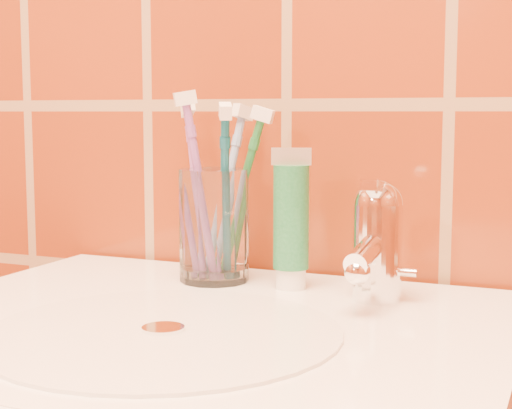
% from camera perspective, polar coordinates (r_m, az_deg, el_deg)
% --- Properties ---
extents(glass_tumbler, '(0.08, 0.08, 0.12)m').
position_cam_1_polar(glass_tumbler, '(0.85, -3.06, -1.53)').
color(glass_tumbler, white).
rests_on(glass_tumbler, pedestal_sink).
extents(toothpaste_tube, '(0.04, 0.04, 0.15)m').
position_cam_1_polar(toothpaste_tube, '(0.81, 2.56, -1.37)').
color(toothpaste_tube, white).
rests_on(toothpaste_tube, pedestal_sink).
extents(faucet, '(0.05, 0.11, 0.12)m').
position_cam_1_polar(faucet, '(0.77, 8.76, -2.33)').
color(faucet, white).
rests_on(faucet, pedestal_sink).
extents(toothbrush_0, '(0.09, 0.09, 0.20)m').
position_cam_1_polar(toothbrush_0, '(0.85, -1.21, 0.66)').
color(toothbrush_0, '#1F753A').
rests_on(toothbrush_0, glass_tumbler).
extents(toothbrush_1, '(0.09, 0.13, 0.21)m').
position_cam_1_polar(toothbrush_1, '(0.87, -2.20, 0.88)').
color(toothbrush_1, '#799AD7').
rests_on(toothbrush_1, glass_tumbler).
extents(toothbrush_2, '(0.16, 0.17, 0.22)m').
position_cam_1_polar(toothbrush_2, '(0.88, -4.36, 1.08)').
color(toothbrush_2, '#80499C').
rests_on(toothbrush_2, glass_tumbler).
extents(toothbrush_3, '(0.09, 0.08, 0.22)m').
position_cam_1_polar(toothbrush_3, '(0.83, -4.03, 1.11)').
color(toothbrush_3, '#854DA6').
rests_on(toothbrush_3, glass_tumbler).
extents(toothbrush_4, '(0.09, 0.11, 0.21)m').
position_cam_1_polar(toothbrush_4, '(0.83, -2.30, 0.61)').
color(toothbrush_4, '#0B4B63').
rests_on(toothbrush_4, glass_tumbler).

